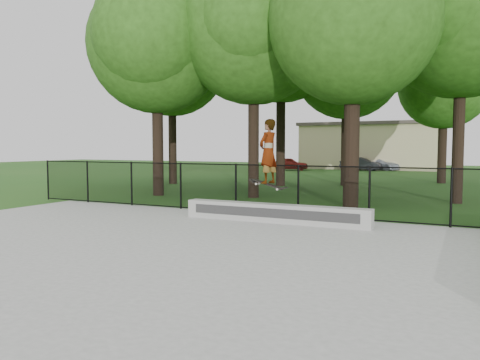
{
  "coord_description": "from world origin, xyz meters",
  "views": [
    {
      "loc": [
        6.36,
        -6.8,
        2.08
      ],
      "look_at": [
        0.97,
        4.2,
        1.2
      ],
      "focal_mm": 35.0,
      "sensor_mm": 36.0,
      "label": 1
    }
  ],
  "objects_px": {
    "grind_ledge": "(274,213)",
    "skater_airborne": "(268,153)",
    "car_a": "(289,164)",
    "car_b": "(361,164)",
    "car_c": "(379,164)"
  },
  "relations": [
    {
      "from": "grind_ledge",
      "to": "skater_airborne",
      "type": "distance_m",
      "value": 1.62
    },
    {
      "from": "car_a",
      "to": "car_b",
      "type": "height_order",
      "value": "same"
    },
    {
      "from": "grind_ledge",
      "to": "skater_airborne",
      "type": "bearing_deg",
      "value": -130.46
    },
    {
      "from": "skater_airborne",
      "to": "car_c",
      "type": "bearing_deg",
      "value": 94.28
    },
    {
      "from": "car_b",
      "to": "car_c",
      "type": "relative_size",
      "value": 0.88
    },
    {
      "from": "car_a",
      "to": "car_c",
      "type": "relative_size",
      "value": 0.93
    },
    {
      "from": "grind_ledge",
      "to": "car_c",
      "type": "bearing_deg",
      "value": 94.53
    },
    {
      "from": "grind_ledge",
      "to": "skater_airborne",
      "type": "xyz_separation_m",
      "value": [
        -0.12,
        -0.14,
        1.61
      ]
    },
    {
      "from": "grind_ledge",
      "to": "car_c",
      "type": "height_order",
      "value": "car_c"
    },
    {
      "from": "car_b",
      "to": "car_c",
      "type": "height_order",
      "value": "car_b"
    },
    {
      "from": "car_c",
      "to": "car_a",
      "type": "bearing_deg",
      "value": 141.18
    },
    {
      "from": "car_b",
      "to": "skater_airborne",
      "type": "distance_m",
      "value": 29.85
    },
    {
      "from": "car_c",
      "to": "skater_airborne",
      "type": "xyz_separation_m",
      "value": [
        2.32,
        -31.01,
        1.36
      ]
    },
    {
      "from": "car_c",
      "to": "skater_airborne",
      "type": "height_order",
      "value": "skater_airborne"
    },
    {
      "from": "grind_ledge",
      "to": "car_a",
      "type": "relative_size",
      "value": 1.55
    }
  ]
}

